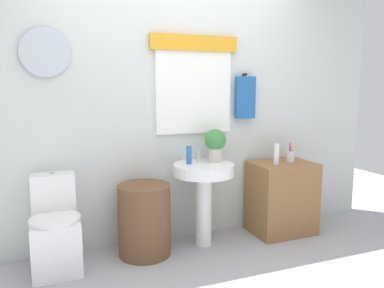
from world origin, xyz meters
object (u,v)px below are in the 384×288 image
at_px(laundry_hamper, 144,220).
at_px(pedestal_sink, 204,183).
at_px(toilet, 56,232).
at_px(soap_bottle, 189,155).
at_px(toothbrush_cup, 291,156).
at_px(potted_plant, 215,143).
at_px(lotion_bottle, 276,154).
at_px(wooden_cabinet, 282,198).

relative_size(laundry_hamper, pedestal_sink, 0.81).
xyz_separation_m(toilet, soap_bottle, (1.14, 0.02, 0.54)).
xyz_separation_m(toilet, toothbrush_cup, (2.20, -0.01, 0.47)).
bearing_deg(toilet, pedestal_sink, -1.45).
distance_m(laundry_hamper, potted_plant, 0.93).
xyz_separation_m(lotion_bottle, toothbrush_cup, (0.21, 0.06, -0.04)).
bearing_deg(soap_bottle, lotion_bottle, -6.03).
bearing_deg(toothbrush_cup, pedestal_sink, -178.78).
bearing_deg(potted_plant, wooden_cabinet, -4.93).
xyz_separation_m(laundry_hamper, wooden_cabinet, (1.38, 0.00, 0.04)).
bearing_deg(toothbrush_cup, lotion_bottle, -163.88).
bearing_deg(pedestal_sink, wooden_cabinet, 0.00).
xyz_separation_m(laundry_hamper, soap_bottle, (0.43, 0.05, 0.53)).
bearing_deg(toothbrush_cup, wooden_cabinet, -169.11).
distance_m(soap_bottle, potted_plant, 0.28).
relative_size(lotion_bottle, toothbrush_cup, 1.06).
bearing_deg(lotion_bottle, toothbrush_cup, 16.12).
distance_m(toilet, laundry_hamper, 0.72).
relative_size(pedestal_sink, toothbrush_cup, 4.07).
distance_m(lotion_bottle, toothbrush_cup, 0.22).
relative_size(soap_bottle, toothbrush_cup, 0.86).
xyz_separation_m(wooden_cabinet, toothbrush_cup, (0.10, 0.02, 0.41)).
xyz_separation_m(laundry_hamper, toothbrush_cup, (1.49, 0.02, 0.45)).
bearing_deg(soap_bottle, laundry_hamper, -173.33).
distance_m(soap_bottle, lotion_bottle, 0.86).
bearing_deg(toothbrush_cup, laundry_hamper, -179.23).
bearing_deg(wooden_cabinet, laundry_hamper, 180.00).
distance_m(toilet, pedestal_sink, 1.29).
bearing_deg(potted_plant, toilet, -178.85).
bearing_deg(wooden_cabinet, lotion_bottle, -158.90).
bearing_deg(laundry_hamper, potted_plant, 4.99).
bearing_deg(potted_plant, soap_bottle, -177.80).
xyz_separation_m(wooden_cabinet, lotion_bottle, (-0.10, -0.04, 0.45)).
height_order(pedestal_sink, soap_bottle, soap_bottle).
distance_m(wooden_cabinet, potted_plant, 0.91).
distance_m(toilet, toothbrush_cup, 2.25).
relative_size(potted_plant, lotion_bottle, 1.53).
relative_size(wooden_cabinet, toothbrush_cup, 3.80).
relative_size(soap_bottle, lotion_bottle, 0.82).
relative_size(pedestal_sink, potted_plant, 2.51).
bearing_deg(lotion_bottle, soap_bottle, 173.97).
height_order(toilet, soap_bottle, soap_bottle).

